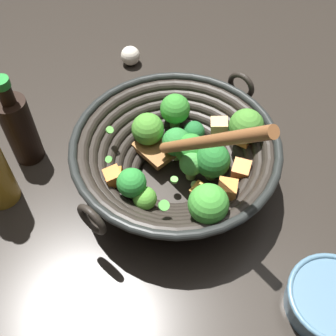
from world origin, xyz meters
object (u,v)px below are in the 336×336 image
wok (177,156)px  prep_bowl (331,301)px  soy_sauce_bottle (19,128)px  garlic_bulb (130,56)px

wok → prep_bowl: bearing=-23.6°
wok → soy_sauce_bottle: (-0.27, -0.05, 0.00)m
soy_sauce_bottle → prep_bowl: bearing=-7.7°
wok → garlic_bulb: wok is taller
prep_bowl → garlic_bulb: bearing=142.4°
prep_bowl → garlic_bulb: size_ratio=3.09×
prep_bowl → soy_sauce_bottle: bearing=172.3°
wok → prep_bowl: wok is taller
wok → prep_bowl: size_ratio=2.85×
soy_sauce_bottle → garlic_bulb: bearing=79.2°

